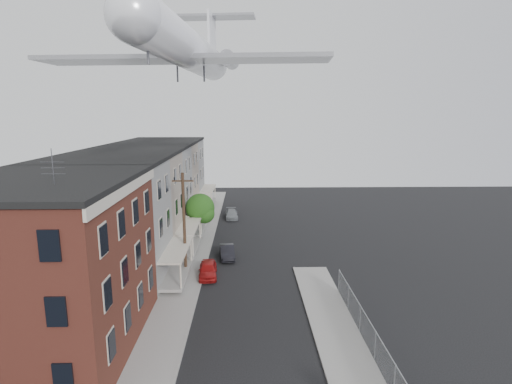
# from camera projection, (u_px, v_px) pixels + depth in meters

# --- Properties ---
(sidewalk_left) EXTENTS (3.00, 62.00, 0.12)m
(sidewalk_left) POSITION_uv_depth(u_px,v_px,m) (196.00, 250.00, 41.01)
(sidewalk_left) COLOR gray
(sidewalk_left) RESTS_ON ground
(sidewalk_right) EXTENTS (3.00, 26.00, 0.12)m
(sidewalk_right) POSITION_uv_depth(u_px,v_px,m) (344.00, 351.00, 23.60)
(sidewalk_right) COLOR gray
(sidewalk_right) RESTS_ON ground
(curb_left) EXTENTS (0.15, 62.00, 0.14)m
(curb_left) POSITION_uv_depth(u_px,v_px,m) (210.00, 250.00, 41.04)
(curb_left) COLOR gray
(curb_left) RESTS_ON ground
(curb_right) EXTENTS (0.15, 26.00, 0.14)m
(curb_right) POSITION_uv_depth(u_px,v_px,m) (319.00, 351.00, 23.57)
(curb_right) COLOR gray
(curb_right) RESTS_ON ground
(corner_building) EXTENTS (10.31, 12.30, 12.15)m
(corner_building) POSITION_uv_depth(u_px,v_px,m) (45.00, 266.00, 23.20)
(corner_building) COLOR #381512
(corner_building) RESTS_ON ground
(row_house_a) EXTENTS (11.98, 7.00, 10.30)m
(row_house_a) POSITION_uv_depth(u_px,v_px,m) (103.00, 223.00, 32.53)
(row_house_a) COLOR slate
(row_house_a) RESTS_ON ground
(row_house_b) EXTENTS (11.98, 7.00, 10.30)m
(row_house_b) POSITION_uv_depth(u_px,v_px,m) (128.00, 204.00, 39.40)
(row_house_b) COLOR gray
(row_house_b) RESTS_ON ground
(row_house_c) EXTENTS (11.98, 7.00, 10.30)m
(row_house_c) POSITION_uv_depth(u_px,v_px,m) (146.00, 190.00, 46.27)
(row_house_c) COLOR slate
(row_house_c) RESTS_ON ground
(row_house_d) EXTENTS (11.98, 7.00, 10.30)m
(row_house_d) POSITION_uv_depth(u_px,v_px,m) (159.00, 181.00, 53.14)
(row_house_d) COLOR gray
(row_house_d) RESTS_ON ground
(row_house_e) EXTENTS (11.98, 7.00, 10.30)m
(row_house_e) POSITION_uv_depth(u_px,v_px,m) (169.00, 173.00, 60.00)
(row_house_e) COLOR slate
(row_house_e) RESTS_ON ground
(chainlink_fence) EXTENTS (0.06, 18.06, 1.90)m
(chainlink_fence) POSITION_uv_depth(u_px,v_px,m) (375.00, 346.00, 22.47)
(chainlink_fence) COLOR gray
(chainlink_fence) RESTS_ON ground
(utility_pole) EXTENTS (1.80, 0.26, 9.00)m
(utility_pole) POSITION_uv_depth(u_px,v_px,m) (184.00, 223.00, 34.24)
(utility_pole) COLOR black
(utility_pole) RESTS_ON ground
(street_tree) EXTENTS (3.22, 3.20, 5.20)m
(street_tree) POSITION_uv_depth(u_px,v_px,m) (201.00, 209.00, 44.21)
(street_tree) COLOR black
(street_tree) RESTS_ON ground
(car_near) EXTENTS (1.79, 3.89, 1.29)m
(car_near) POSITION_uv_depth(u_px,v_px,m) (208.00, 269.00, 34.43)
(car_near) COLOR #AA1616
(car_near) RESTS_ON ground
(car_mid) EXTENTS (1.74, 3.90, 1.24)m
(car_mid) POSITION_uv_depth(u_px,v_px,m) (227.00, 252.00, 38.88)
(car_mid) COLOR black
(car_mid) RESTS_ON ground
(car_far) EXTENTS (1.88, 4.04, 1.14)m
(car_far) POSITION_uv_depth(u_px,v_px,m) (232.00, 214.00, 53.80)
(car_far) COLOR gray
(car_far) RESTS_ON ground
(airplane) EXTENTS (23.25, 26.55, 7.65)m
(airplane) POSITION_uv_depth(u_px,v_px,m) (189.00, 50.00, 33.09)
(airplane) COLOR white
(airplane) RESTS_ON ground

